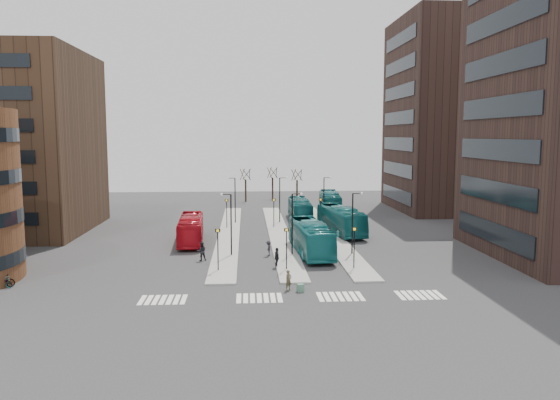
{
  "coord_description": "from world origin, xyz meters",
  "views": [
    {
      "loc": [
        -1.89,
        -34.87,
        11.91
      ],
      "look_at": [
        1.69,
        22.64,
        5.0
      ],
      "focal_mm": 35.0,
      "sensor_mm": 36.0,
      "label": 1
    }
  ],
  "objects": [
    {
      "name": "lamp_posts",
      "position": [
        2.64,
        28.0,
        3.58
      ],
      "size": [
        14.04,
        20.24,
        6.12
      ],
      "color": "black",
      "rests_on": "ground"
    },
    {
      "name": "island_right",
      "position": [
        8.0,
        30.0,
        0.07
      ],
      "size": [
        2.5,
        45.0,
        0.15
      ],
      "primitive_type": "cube",
      "color": "gray",
      "rests_on": "ground"
    },
    {
      "name": "island_mid",
      "position": [
        2.0,
        30.0,
        0.07
      ],
      "size": [
        2.5,
        45.0,
        0.15
      ],
      "primitive_type": "cube",
      "color": "gray",
      "rests_on": "ground"
    },
    {
      "name": "bare_trees",
      "position": [
        2.67,
        62.67,
        2.72
      ],
      "size": [
        10.97,
        8.14,
        5.9
      ],
      "color": "black",
      "rests_on": "ground"
    },
    {
      "name": "suitcase",
      "position": [
        2.17,
        5.38,
        0.31
      ],
      "size": [
        0.59,
        0.53,
        0.61
      ],
      "primitive_type": "cube",
      "rotation": [
        0.0,
        0.0,
        0.35
      ],
      "color": "navy",
      "rests_on": "ground"
    },
    {
      "name": "traveller",
      "position": [
        1.3,
        5.87,
        0.79
      ],
      "size": [
        0.69,
        0.66,
        1.59
      ],
      "primitive_type": "imported",
      "rotation": [
        0.0,
        0.0,
        0.68
      ],
      "color": "#4B452D",
      "rests_on": "ground"
    },
    {
      "name": "commuter_a",
      "position": [
        -6.17,
        16.37,
        0.9
      ],
      "size": [
        1.0,
        0.85,
        1.8
      ],
      "primitive_type": "imported",
      "rotation": [
        0.0,
        0.0,
        3.35
      ],
      "color": "black",
      "rests_on": "ground"
    },
    {
      "name": "commuter_b",
      "position": [
        0.82,
        13.13,
        0.91
      ],
      "size": [
        0.68,
        1.14,
        1.82
      ],
      "primitive_type": "imported",
      "rotation": [
        0.0,
        0.0,
        1.8
      ],
      "color": "black",
      "rests_on": "ground"
    },
    {
      "name": "bicycle_far",
      "position": [
        -21.0,
        8.0,
        0.44
      ],
      "size": [
        1.77,
        1.08,
        0.88
      ],
      "primitive_type": "imported",
      "rotation": [
        0.0,
        0.0,
        1.25
      ],
      "color": "gray",
      "rests_on": "ground"
    },
    {
      "name": "commuter_c",
      "position": [
        0.26,
        18.04,
        0.75
      ],
      "size": [
        0.6,
        0.99,
        1.49
      ],
      "primitive_type": "imported",
      "rotation": [
        0.0,
        0.0,
        4.76
      ],
      "color": "black",
      "rests_on": "ground"
    },
    {
      "name": "island_left",
      "position": [
        -4.0,
        30.0,
        0.07
      ],
      "size": [
        2.5,
        45.0,
        0.15
      ],
      "primitive_type": "cube",
      "color": "gray",
      "rests_on": "ground"
    },
    {
      "name": "red_bus",
      "position": [
        -8.06,
        25.22,
        1.51
      ],
      "size": [
        3.18,
        10.95,
        3.01
      ],
      "primitive_type": "imported",
      "rotation": [
        0.0,
        0.0,
        0.06
      ],
      "color": "#B80E1A",
      "rests_on": "ground"
    },
    {
      "name": "bicycle_mid",
      "position": [
        -21.0,
        7.98,
        0.53
      ],
      "size": [
        1.83,
        0.9,
        1.06
      ],
      "primitive_type": "imported",
      "rotation": [
        0.0,
        0.0,
        1.81
      ],
      "color": "gray",
      "rests_on": "ground"
    },
    {
      "name": "teal_bus_b",
      "position": [
        5.57,
        40.27,
        1.52
      ],
      "size": [
        2.61,
        10.92,
        3.04
      ],
      "primitive_type": "imported",
      "rotation": [
        0.0,
        0.0,
        -0.01
      ],
      "color": "#12575C",
      "rests_on": "ground"
    },
    {
      "name": "teal_bus_d",
      "position": [
        10.94,
        47.58,
        1.62
      ],
      "size": [
        3.67,
        11.81,
        3.24
      ],
      "primitive_type": "imported",
      "rotation": [
        0.0,
        0.0,
        -0.08
      ],
      "color": "#135C5F",
      "rests_on": "ground"
    },
    {
      "name": "teal_bus_a",
      "position": [
        4.51,
        18.73,
        1.65
      ],
      "size": [
        3.54,
        11.97,
        3.29
      ],
      "primitive_type": "imported",
      "rotation": [
        0.0,
        0.0,
        0.07
      ],
      "color": "#15676B",
      "rests_on": "ground"
    },
    {
      "name": "teal_bus_c",
      "position": [
        9.53,
        29.92,
        1.65
      ],
      "size": [
        4.39,
        12.09,
        3.29
      ],
      "primitive_type": "imported",
      "rotation": [
        0.0,
        0.0,
        0.14
      ],
      "color": "#135F61",
      "rests_on": "ground"
    },
    {
      "name": "tower_far",
      "position": [
        31.98,
        50.0,
        15.0
      ],
      "size": [
        20.12,
        20.0,
        30.0
      ],
      "color": "#31201B",
      "rests_on": "ground"
    },
    {
      "name": "sign_poles",
      "position": [
        1.6,
        23.0,
        2.41
      ],
      "size": [
        12.45,
        22.12,
        3.65
      ],
      "color": "black",
      "rests_on": "ground"
    },
    {
      "name": "crosswalk_stripes",
      "position": [
        1.75,
        4.0,
        0.01
      ],
      "size": [
        22.35,
        2.4,
        0.01
      ],
      "color": "silver",
      "rests_on": "ground"
    },
    {
      "name": "ground",
      "position": [
        0.0,
        0.0,
        0.0
      ],
      "size": [
        160.0,
        160.0,
        0.0
      ],
      "primitive_type": "plane",
      "color": "#2A2A2C",
      "rests_on": "ground"
    }
  ]
}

